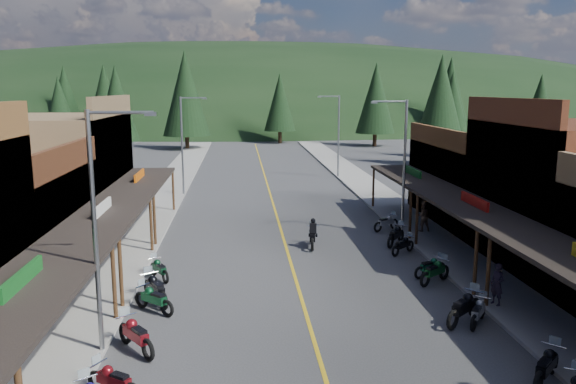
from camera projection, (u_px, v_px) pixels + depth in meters
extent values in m
plane|color=#38383A|center=(297.00, 285.00, 25.03)|extent=(220.00, 220.00, 0.00)
cube|color=gold|center=(272.00, 199.00, 44.63)|extent=(0.15, 90.00, 0.01)
cube|color=gray|center=(161.00, 200.00, 43.88)|extent=(3.40, 94.00, 0.15)
cube|color=gray|center=(379.00, 196.00, 45.35)|extent=(3.40, 94.00, 0.15)
cube|color=black|center=(23.00, 289.00, 16.01)|extent=(3.20, 10.20, 0.18)
cylinder|color=#472D19|center=(114.00, 283.00, 20.82)|extent=(0.16, 0.16, 3.00)
cube|color=#14591E|center=(23.00, 282.00, 15.98)|extent=(0.12, 3.00, 0.70)
cube|color=#3F2111|center=(70.00, 213.00, 25.28)|extent=(0.30, 9.00, 6.20)
cube|color=black|center=(103.00, 215.00, 25.42)|extent=(3.20, 9.00, 0.18)
cylinder|color=#472D19|center=(121.00, 273.00, 22.00)|extent=(0.16, 0.16, 3.00)
cylinder|color=#472D19|center=(151.00, 225.00, 29.64)|extent=(0.16, 0.16, 3.00)
cube|color=silver|center=(103.00, 210.00, 25.38)|extent=(0.12, 3.00, 0.70)
cube|color=brown|center=(51.00, 174.00, 34.28)|extent=(8.00, 10.20, 7.00)
cube|color=brown|center=(115.00, 163.00, 34.50)|extent=(0.30, 10.20, 8.20)
cube|color=black|center=(140.00, 181.00, 34.82)|extent=(3.20, 10.20, 0.18)
cylinder|color=#472D19|center=(155.00, 220.00, 30.81)|extent=(0.16, 0.16, 3.00)
cylinder|color=#472D19|center=(173.00, 191.00, 39.63)|extent=(0.16, 0.16, 3.00)
cube|color=#CC590C|center=(139.00, 177.00, 34.79)|extent=(0.12, 3.00, 0.70)
cylinder|color=#472D19|center=(488.00, 273.00, 22.04)|extent=(0.16, 0.16, 3.00)
cube|color=#562B19|center=(505.00, 185.00, 26.82)|extent=(0.30, 9.00, 8.20)
cube|color=black|center=(474.00, 208.00, 26.89)|extent=(3.20, 9.00, 0.18)
cylinder|color=#472D19|center=(476.00, 263.00, 23.22)|extent=(0.16, 0.16, 3.00)
cylinder|color=#472D19|center=(417.00, 220.00, 30.86)|extent=(0.16, 0.16, 3.00)
cube|color=#B2140F|center=(474.00, 204.00, 26.86)|extent=(0.12, 3.00, 0.70)
cube|color=#4C2D16|center=(492.00, 183.00, 36.84)|extent=(8.00, 10.20, 5.00)
cube|color=#4C2D16|center=(435.00, 175.00, 36.40)|extent=(0.30, 10.20, 6.20)
cube|color=black|center=(413.00, 177.00, 36.30)|extent=(3.20, 10.20, 0.18)
cylinder|color=#472D19|center=(410.00, 215.00, 32.04)|extent=(0.16, 0.16, 3.00)
cylinder|color=#472D19|center=(373.00, 188.00, 40.85)|extent=(0.16, 0.16, 3.00)
cube|color=#14591E|center=(413.00, 174.00, 36.26)|extent=(0.12, 3.00, 0.70)
cylinder|color=gray|center=(95.00, 236.00, 17.83)|extent=(0.16, 0.16, 8.00)
cylinder|color=gray|center=(121.00, 112.00, 17.20)|extent=(2.00, 0.10, 0.10)
cube|color=gray|center=(150.00, 114.00, 17.29)|extent=(0.35, 0.18, 0.12)
cylinder|color=gray|center=(182.00, 147.00, 45.26)|extent=(0.16, 0.16, 8.00)
cylinder|color=gray|center=(193.00, 98.00, 44.64)|extent=(2.00, 0.10, 0.10)
cube|color=gray|center=(205.00, 98.00, 44.72)|extent=(0.35, 0.18, 0.12)
cylinder|color=gray|center=(404.00, 169.00, 32.75)|extent=(0.16, 0.16, 8.00)
cylinder|color=gray|center=(390.00, 101.00, 31.96)|extent=(2.00, 0.10, 0.10)
cube|color=gray|center=(374.00, 102.00, 31.89)|extent=(0.35, 0.18, 0.12)
cylinder|color=gray|center=(339.00, 137.00, 54.30)|extent=(0.16, 0.16, 8.00)
cylinder|color=gray|center=(329.00, 96.00, 53.51)|extent=(2.00, 0.10, 0.10)
cube|color=gray|center=(320.00, 97.00, 53.44)|extent=(0.35, 0.18, 0.12)
ellipsoid|color=black|center=(248.00, 120.00, 157.30)|extent=(310.00, 140.00, 60.00)
cylinder|color=black|center=(107.00, 136.00, 91.40)|extent=(0.60, 0.60, 2.00)
cone|color=black|center=(105.00, 97.00, 90.26)|extent=(5.88, 5.88, 10.50)
cylinder|color=black|center=(187.00, 142.00, 80.83)|extent=(0.60, 0.60, 2.00)
cone|color=black|center=(186.00, 93.00, 79.56)|extent=(6.72, 6.72, 12.00)
cylinder|color=black|center=(280.00, 137.00, 89.85)|extent=(0.60, 0.60, 2.00)
cone|color=black|center=(280.00, 102.00, 88.86)|extent=(5.04, 5.04, 9.00)
cylinder|color=black|center=(375.00, 140.00, 85.16)|extent=(0.60, 0.60, 2.00)
cone|color=black|center=(376.00, 98.00, 84.03)|extent=(5.88, 5.88, 10.50)
cylinder|color=black|center=(448.00, 133.00, 98.28)|extent=(0.60, 0.60, 2.00)
cone|color=black|center=(450.00, 92.00, 97.01)|extent=(6.72, 6.72, 12.00)
cylinder|color=black|center=(537.00, 136.00, 91.46)|extent=(0.60, 0.60, 2.00)
cone|color=black|center=(540.00, 102.00, 90.46)|extent=(5.04, 5.04, 9.00)
cylinder|color=black|center=(68.00, 134.00, 96.60)|extent=(0.60, 0.60, 2.00)
cone|color=black|center=(65.00, 97.00, 95.46)|extent=(5.88, 5.88, 10.50)
cylinder|color=black|center=(63.00, 158.00, 62.18)|extent=(0.60, 0.60, 2.00)
cone|color=black|center=(60.00, 113.00, 61.27)|extent=(4.48, 4.48, 8.00)
cylinder|color=black|center=(449.00, 150.00, 70.98)|extent=(0.60, 0.60, 2.00)
cone|color=black|center=(452.00, 107.00, 70.00)|extent=(4.93, 4.93, 8.80)
cylinder|color=black|center=(119.00, 149.00, 72.31)|extent=(0.60, 0.60, 2.00)
cone|color=black|center=(116.00, 103.00, 71.26)|extent=(5.38, 5.38, 9.60)
cylinder|color=black|center=(438.00, 157.00, 63.78)|extent=(0.60, 0.60, 2.00)
cone|color=black|center=(440.00, 102.00, 62.65)|extent=(5.82, 5.82, 10.40)
imported|color=#261D2C|center=(497.00, 284.00, 22.20)|extent=(0.62, 0.73, 1.70)
imported|color=brown|center=(423.00, 216.00, 33.72)|extent=(0.99, 0.66, 1.90)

